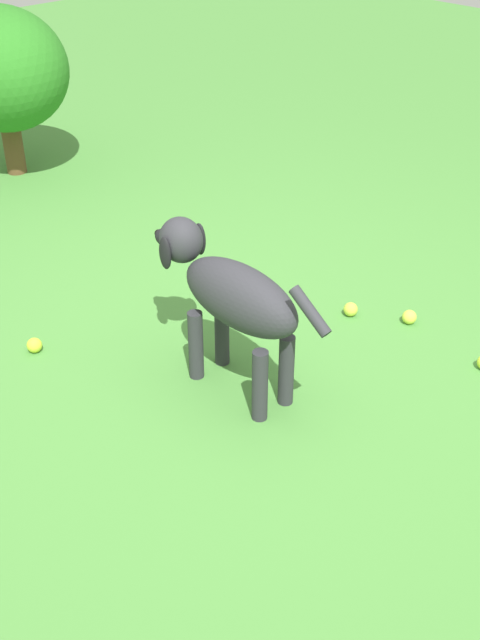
% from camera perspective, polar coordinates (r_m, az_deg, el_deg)
% --- Properties ---
extents(ground, '(14.00, 14.00, 0.00)m').
position_cam_1_polar(ground, '(3.41, -0.21, -2.97)').
color(ground, '#478438').
extents(dog, '(0.94, 0.22, 0.64)m').
position_cam_1_polar(dog, '(3.06, -0.71, 1.88)').
color(dog, '#2D2D33').
rests_on(dog, ground).
extents(tennis_ball_0, '(0.07, 0.07, 0.07)m').
position_cam_1_polar(tennis_ball_0, '(3.72, 11.91, 0.21)').
color(tennis_ball_0, '#CCDF42').
rests_on(tennis_ball_0, ground).
extents(tennis_ball_1, '(0.07, 0.07, 0.07)m').
position_cam_1_polar(tennis_ball_1, '(3.56, -14.36, -1.74)').
color(tennis_ball_1, '#C6DB32').
rests_on(tennis_ball_1, ground).
extents(tennis_ball_2, '(0.07, 0.07, 0.07)m').
position_cam_1_polar(tennis_ball_2, '(3.73, 7.84, 0.75)').
color(tennis_ball_2, '#C0D73E').
rests_on(tennis_ball_2, ground).
extents(shrub_near, '(0.87, 0.78, 1.03)m').
position_cam_1_polar(shrub_near, '(5.26, -16.56, 16.64)').
color(shrub_near, brown).
rests_on(shrub_near, ground).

